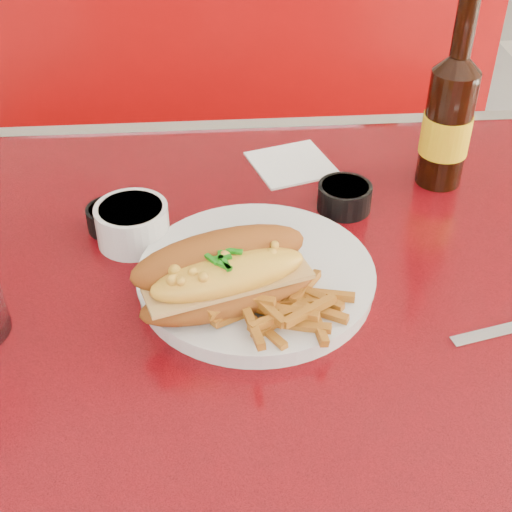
{
  "coord_description": "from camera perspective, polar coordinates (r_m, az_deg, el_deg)",
  "views": [
    {
      "loc": [
        -0.08,
        -0.59,
        1.28
      ],
      "look_at": [
        -0.03,
        0.02,
        0.81
      ],
      "focal_mm": 50.0,
      "sensor_mm": 36.0,
      "label": 1
    }
  ],
  "objects": [
    {
      "name": "sauce_cup_right",
      "position": [
        0.92,
        7.1,
        4.79
      ],
      "size": [
        0.09,
        0.09,
        0.03
      ],
      "rotation": [
        0.0,
        0.0,
        0.33
      ],
      "color": "black",
      "rests_on": "diner_table"
    },
    {
      "name": "dinner_plate",
      "position": [
        0.79,
        0.0,
        -1.69
      ],
      "size": [
        0.34,
        0.34,
        0.02
      ],
      "rotation": [
        0.0,
        0.0,
        0.36
      ],
      "color": "silver",
      "rests_on": "diner_table"
    },
    {
      "name": "mac_hoagie",
      "position": [
        0.73,
        -2.46,
        -1.54
      ],
      "size": [
        0.21,
        0.14,
        0.08
      ],
      "rotation": [
        0.0,
        0.0,
        0.3
      ],
      "color": "#8F4917",
      "rests_on": "dinner_plate"
    },
    {
      "name": "gravy_ramekin",
      "position": [
        0.86,
        -9.86,
        2.61
      ],
      "size": [
        0.11,
        0.11,
        0.05
      ],
      "rotation": [
        0.0,
        0.0,
        0.33
      ],
      "color": "silver",
      "rests_on": "diner_table"
    },
    {
      "name": "booth_bench_far",
      "position": [
        1.72,
        -0.85,
        2.41
      ],
      "size": [
        1.2,
        0.51,
        0.9
      ],
      "color": "#A10A0A",
      "rests_on": "ground"
    },
    {
      "name": "sauce_cup_left",
      "position": [
        0.89,
        -11.51,
        3.08
      ],
      "size": [
        0.08,
        0.08,
        0.03
      ],
      "rotation": [
        0.0,
        0.0,
        -0.41
      ],
      "color": "black",
      "rests_on": "diner_table"
    },
    {
      "name": "fork",
      "position": [
        0.78,
        3.77,
        -1.93
      ],
      "size": [
        0.07,
        0.12,
        0.0
      ],
      "rotation": [
        0.0,
        0.0,
        2.05
      ],
      "color": "#B9B9BE",
      "rests_on": "dinner_plate"
    },
    {
      "name": "paper_napkin",
      "position": [
        1.01,
        2.86,
        7.37
      ],
      "size": [
        0.13,
        0.13,
        0.0
      ],
      "primitive_type": "cube",
      "rotation": [
        0.0,
        0.0,
        0.3
      ],
      "color": "white",
      "rests_on": "diner_table"
    },
    {
      "name": "beer_bottle",
      "position": [
        0.96,
        15.14,
        10.62
      ],
      "size": [
        0.08,
        0.08,
        0.25
      ],
      "rotation": [
        0.0,
        0.0,
        0.39
      ],
      "color": "black",
      "rests_on": "diner_table"
    },
    {
      "name": "diner_table",
      "position": [
        0.9,
        2.22,
        -10.8
      ],
      "size": [
        1.23,
        0.83,
        0.77
      ],
      "color": "red",
      "rests_on": "ground"
    },
    {
      "name": "fries_pile",
      "position": [
        0.73,
        1.57,
        -3.34
      ],
      "size": [
        0.14,
        0.13,
        0.03
      ],
      "primitive_type": null,
      "rotation": [
        0.0,
        0.0,
        0.22
      ],
      "color": "#BF7420",
      "rests_on": "dinner_plate"
    }
  ]
}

